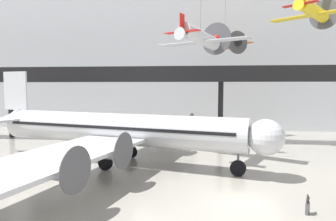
% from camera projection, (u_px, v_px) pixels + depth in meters
% --- Properties ---
extents(ground_plane, '(260.00, 260.00, 0.00)m').
position_uv_depth(ground_plane, '(244.00, 203.00, 19.03)').
color(ground_plane, gray).
extents(hangar_back_wall, '(140.00, 3.00, 26.92)m').
position_uv_depth(hangar_back_wall, '(216.00, 51.00, 51.61)').
color(hangar_back_wall, silver).
rests_on(hangar_back_wall, ground).
extents(mezzanine_walkway, '(110.00, 3.20, 10.03)m').
position_uv_depth(mezzanine_walkway, '(222.00, 79.00, 39.24)').
color(mezzanine_walkway, black).
rests_on(mezzanine_walkway, ground).
extents(airliner_silver_main, '(30.18, 34.94, 9.02)m').
position_uv_depth(airliner_silver_main, '(115.00, 130.00, 28.60)').
color(airliner_silver_main, silver).
rests_on(airliner_silver_main, ground).
extents(suspended_plane_yellow_lowwing, '(8.58, 8.19, 7.10)m').
position_uv_depth(suspended_plane_yellow_lowwing, '(313.00, 11.00, 32.70)').
color(suspended_plane_yellow_lowwing, yellow).
extents(suspended_plane_silver_racer, '(9.28, 8.26, 10.26)m').
position_uv_depth(suspended_plane_silver_racer, '(200.00, 38.00, 29.46)').
color(suspended_plane_silver_racer, silver).
extents(suspended_plane_orange_highwing, '(8.28, 7.32, 9.41)m').
position_uv_depth(suspended_plane_orange_highwing, '(225.00, 45.00, 42.66)').
color(suspended_plane_orange_highwing, orange).
extents(info_sign_pedestal, '(0.44, 0.68, 1.24)m').
position_uv_depth(info_sign_pedestal, '(308.00, 207.00, 17.24)').
color(info_sign_pedestal, '#4C4C51').
rests_on(info_sign_pedestal, ground).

